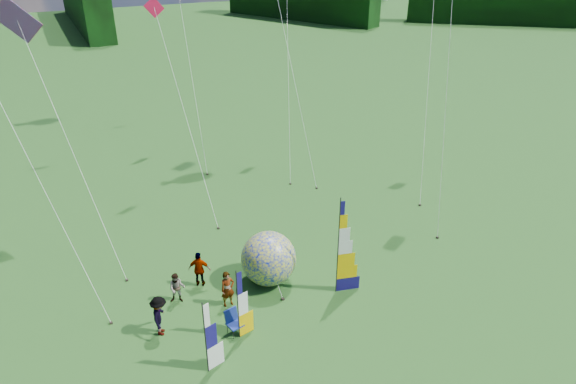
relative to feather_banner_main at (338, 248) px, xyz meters
name	(u,v)px	position (x,y,z in m)	size (l,w,h in m)	color
ground	(351,342)	(-1.17, -3.21, -2.46)	(220.00, 220.00, 0.00)	#3C752E
treeline_ring	(357,264)	(-1.17, -3.21, 1.54)	(210.00, 210.00, 8.00)	#0C3F0E
feather_banner_main	(338,248)	(0.00, 0.00, 0.00)	(1.33, 0.10, 4.91)	#160E5D
side_banner_left	(238,306)	(-5.28, -0.86, -0.80)	(0.93, 0.10, 3.32)	#EFB700
side_banner_far	(206,340)	(-7.07, -2.09, -0.82)	(0.97, 0.10, 3.26)	white
bol_inflatable	(269,258)	(-2.55, 2.15, -1.12)	(2.68, 2.68, 2.68)	#00119D
spectator_a	(228,289)	(-4.96, 1.35, -1.56)	(0.65, 0.43, 1.79)	#66594C
spectator_b	(177,288)	(-6.99, 2.59, -1.69)	(0.75, 0.37, 1.54)	#66594C
spectator_c	(160,316)	(-8.20, 0.84, -1.51)	(1.22, 0.45, 1.89)	#66594C
spectator_d	(199,269)	(-5.67, 3.33, -1.53)	(1.09, 0.44, 1.86)	#66594C
camp_chair	(235,323)	(-5.36, -0.58, -1.88)	(0.67, 0.67, 1.16)	navy
kite_rainbow_delta	(67,130)	(-10.02, 9.49, 4.25)	(6.40, 12.57, 13.42)	red
kite_parafoil	(451,41)	(9.50, 4.74, 7.69)	(7.07, 9.57, 20.28)	#AC1226
small_kite_red	(185,107)	(-3.44, 11.96, 3.75)	(2.74, 10.21, 12.41)	#F21147
small_kite_orange	(288,39)	(5.02, 15.51, 6.34)	(6.18, 10.84, 17.59)	orange
small_kite_yellow	(430,69)	(11.69, 8.59, 5.13)	(7.59, 9.61, 15.17)	yellow
small_kite_pink	(13,121)	(-12.05, 5.71, 6.19)	(6.20, 8.84, 17.30)	#CB306B
small_kite_green	(188,47)	(-0.82, 19.80, 5.55)	(3.77, 11.56, 16.01)	#1FAE0D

